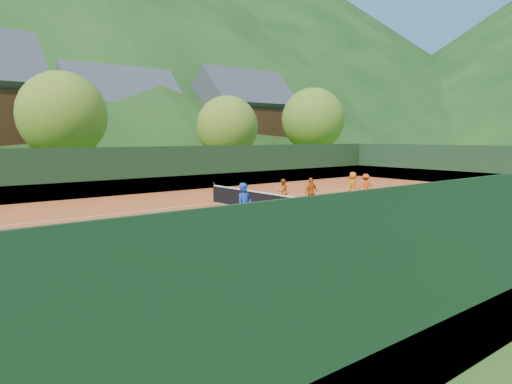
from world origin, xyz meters
TOP-DOWN VIEW (x-y plane):
  - ground at (0.00, 0.00)m, footprint 400.00×400.00m
  - clay_court at (0.00, 0.00)m, footprint 40.00×24.00m
  - mountain_far_right at (90.00, 150.00)m, footprint 260.00×260.00m
  - coach at (-3.65, -1.68)m, footprint 0.74×0.54m
  - student_a at (2.51, 3.06)m, footprint 0.71×0.58m
  - student_b at (2.90, 1.30)m, footprint 0.89×0.37m
  - student_c at (7.15, 2.08)m, footprint 0.89×0.72m
  - student_d at (7.84, 1.68)m, footprint 1.07×0.85m
  - tennis_ball_0 at (0.28, -6.02)m, footprint 0.07×0.07m
  - tennis_ball_1 at (-2.70, -4.31)m, footprint 0.07×0.07m
  - tennis_ball_2 at (0.24, -1.29)m, footprint 0.07×0.07m
  - tennis_ball_3 at (0.90, -6.77)m, footprint 0.07×0.07m
  - tennis_ball_4 at (3.89, -0.96)m, footprint 0.07×0.07m
  - tennis_ball_5 at (3.91, -4.18)m, footprint 0.07×0.07m
  - tennis_ball_6 at (-7.14, -1.47)m, footprint 0.07×0.07m
  - tennis_ball_8 at (-0.23, -5.91)m, footprint 0.07×0.07m
  - tennis_ball_9 at (0.28, -2.83)m, footprint 0.07×0.07m
  - tennis_ball_10 at (-5.09, -1.74)m, footprint 0.07×0.07m
  - tennis_ball_11 at (-0.70, -9.44)m, footprint 0.07×0.07m
  - tennis_ball_12 at (2.69, -8.30)m, footprint 0.07×0.07m
  - tennis_ball_13 at (-1.64, -7.81)m, footprint 0.07×0.07m
  - tennis_ball_14 at (4.85, -4.08)m, footprint 0.07×0.07m
  - tennis_ball_15 at (5.05, -4.48)m, footprint 0.07×0.07m
  - tennis_ball_16 at (-1.17, -1.59)m, footprint 0.07×0.07m
  - tennis_ball_17 at (-3.43, -3.47)m, footprint 0.07×0.07m
  - tennis_ball_18 at (0.62, -5.25)m, footprint 0.07×0.07m
  - tennis_ball_19 at (-2.43, -1.91)m, footprint 0.07×0.07m
  - tennis_ball_20 at (-0.12, -6.68)m, footprint 0.07×0.07m
  - tennis_ball_21 at (4.48, -6.01)m, footprint 0.07×0.07m
  - tennis_ball_22 at (0.40, -0.95)m, footprint 0.07×0.07m
  - tennis_ball_23 at (-3.02, -3.03)m, footprint 0.07×0.07m
  - tennis_ball_24 at (-2.37, -6.31)m, footprint 0.07×0.07m
  - tennis_ball_25 at (1.63, -5.81)m, footprint 0.07×0.07m
  - tennis_ball_26 at (0.51, -2.78)m, footprint 0.07×0.07m
  - court_lines at (0.00, 0.00)m, footprint 23.83×11.03m
  - tennis_net at (0.00, 0.00)m, footprint 0.10×12.07m
  - perimeter_fence at (0.00, 0.00)m, footprint 40.40×24.24m
  - ball_hopper at (-6.03, -3.95)m, footprint 0.57×0.57m
  - chalet_mid at (6.00, 34.00)m, footprint 12.65×8.82m
  - chalet_right at (20.00, 30.00)m, footprint 11.50×8.82m
  - tree_b at (-4.00, 20.00)m, footprint 6.40×6.40m
  - tree_c at (10.00, 19.00)m, footprint 5.60×5.60m
  - tree_d at (22.00, 20.00)m, footprint 6.80×6.80m

SIDE VIEW (x-z plane):
  - ground at x=0.00m, z-range 0.00..0.00m
  - clay_court at x=0.00m, z-range 0.00..0.02m
  - court_lines at x=0.00m, z-range 0.02..0.03m
  - tennis_ball_0 at x=0.28m, z-range 0.02..0.09m
  - tennis_ball_1 at x=-2.70m, z-range 0.02..0.09m
  - tennis_ball_2 at x=0.24m, z-range 0.02..0.09m
  - tennis_ball_3 at x=0.90m, z-range 0.02..0.09m
  - tennis_ball_4 at x=3.89m, z-range 0.02..0.09m
  - tennis_ball_5 at x=3.91m, z-range 0.02..0.09m
  - tennis_ball_6 at x=-7.14m, z-range 0.02..0.09m
  - tennis_ball_8 at x=-0.23m, z-range 0.02..0.09m
  - tennis_ball_9 at x=0.28m, z-range 0.02..0.09m
  - tennis_ball_10 at x=-5.09m, z-range 0.02..0.09m
  - tennis_ball_11 at x=-0.70m, z-range 0.02..0.09m
  - tennis_ball_12 at x=2.69m, z-range 0.02..0.09m
  - tennis_ball_13 at x=-1.64m, z-range 0.02..0.09m
  - tennis_ball_14 at x=4.85m, z-range 0.02..0.09m
  - tennis_ball_15 at x=5.05m, z-range 0.02..0.09m
  - tennis_ball_16 at x=-1.17m, z-range 0.02..0.09m
  - tennis_ball_17 at x=-3.43m, z-range 0.02..0.09m
  - tennis_ball_18 at x=0.62m, z-range 0.02..0.09m
  - tennis_ball_19 at x=-2.43m, z-range 0.02..0.09m
  - tennis_ball_20 at x=-0.12m, z-range 0.02..0.09m
  - tennis_ball_21 at x=4.48m, z-range 0.02..0.09m
  - tennis_ball_22 at x=0.40m, z-range 0.02..0.09m
  - tennis_ball_23 at x=-3.02m, z-range 0.02..0.09m
  - tennis_ball_24 at x=-2.37m, z-range 0.02..0.09m
  - tennis_ball_25 at x=1.63m, z-range 0.02..0.09m
  - tennis_ball_26 at x=0.51m, z-range 0.02..0.09m
  - tennis_net at x=0.00m, z-range -0.03..1.07m
  - student_a at x=2.51m, z-range 0.02..1.36m
  - student_d at x=7.84m, z-range 0.02..1.46m
  - ball_hopper at x=-6.03m, z-range 0.27..1.27m
  - student_b at x=2.90m, z-range 0.02..1.54m
  - student_c at x=7.15m, z-range 0.02..1.59m
  - coach at x=-3.65m, z-range 0.02..1.91m
  - perimeter_fence at x=0.00m, z-range -0.23..2.77m
  - tree_c at x=10.00m, z-range 0.87..8.22m
  - chalet_mid at x=6.00m, z-range -0.74..10.72m
  - tree_b at x=-4.00m, z-range 0.99..9.39m
  - chalet_right at x=20.00m, z-range -0.70..11.21m
  - tree_d at x=22.00m, z-range 1.06..9.98m
  - mountain_far_right at x=90.00m, z-range 0.00..95.00m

